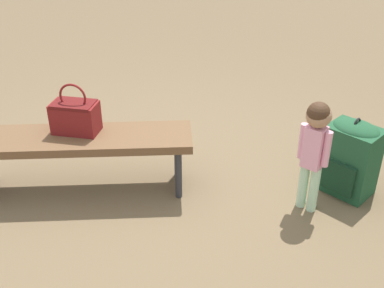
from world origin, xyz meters
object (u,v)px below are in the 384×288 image
object	(u,v)px
park_bench	(79,143)
handbag	(75,116)
child_standing	(315,141)
backpack_large	(351,156)

from	to	relation	value
park_bench	handbag	world-z (taller)	handbag
handbag	child_standing	world-z (taller)	same
backpack_large	child_standing	bearing A→B (deg)	-141.68
child_standing	backpack_large	size ratio (longest dim) A/B	1.36
park_bench	child_standing	world-z (taller)	child_standing
child_standing	backpack_large	bearing A→B (deg)	38.32
park_bench	child_standing	distance (m)	1.63
handbag	backpack_large	distance (m)	1.98
backpack_large	park_bench	bearing A→B (deg)	-174.63
park_bench	handbag	size ratio (longest dim) A/B	4.47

